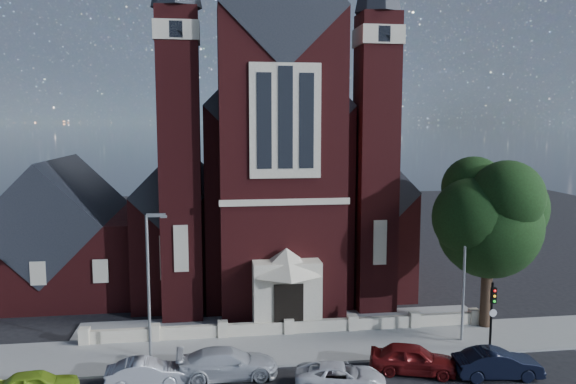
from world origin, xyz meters
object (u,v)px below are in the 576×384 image
at_px(traffic_signal, 492,307).
at_px(car_silver_a, 146,373).
at_px(car_silver_b, 228,363).
at_px(car_dark_red, 413,359).
at_px(street_lamp_left, 150,278).
at_px(street_lamp_right, 466,266).
at_px(street_tree, 493,220).
at_px(parish_hall, 61,239).
at_px(church, 263,176).
at_px(car_white_suv, 340,376).
at_px(car_navy, 497,364).

relative_size(traffic_signal, car_silver_a, 1.02).
bearing_deg(car_silver_a, car_silver_b, -89.02).
bearing_deg(car_silver_b, car_dark_red, -95.75).
relative_size(street_lamp_left, street_lamp_right, 1.00).
bearing_deg(street_tree, car_dark_red, -142.64).
bearing_deg(car_silver_a, street_tree, -80.35).
distance_m(parish_hall, street_tree, 31.27).
xyz_separation_m(parish_hall, street_lamp_left, (8.09, -14.00, 0.59)).
bearing_deg(car_silver_a, traffic_signal, -88.94).
xyz_separation_m(street_lamp_left, street_lamp_right, (18.00, 0.00, 0.00)).
height_order(church, traffic_signal, church).
relative_size(street_tree, car_dark_red, 2.40).
distance_m(church, street_lamp_right, 21.76).
height_order(parish_hall, street_tree, street_tree).
relative_size(street_tree, car_white_suv, 2.43).
bearing_deg(car_dark_red, traffic_signal, -50.68).
height_order(street_tree, car_navy, street_tree).
xyz_separation_m(traffic_signal, car_dark_red, (-5.34, -2.01, -1.82)).
bearing_deg(car_navy, car_dark_red, 79.88).
bearing_deg(car_silver_b, parish_hall, 34.89).
xyz_separation_m(traffic_signal, car_white_suv, (-9.47, -3.19, -1.97)).
bearing_deg(car_silver_a, car_white_suv, -103.59).
xyz_separation_m(car_silver_a, car_silver_b, (4.01, 0.32, 0.10)).
xyz_separation_m(car_white_suv, car_navy, (8.19, 0.08, 0.11)).
relative_size(parish_hall, car_white_suv, 2.77).
bearing_deg(street_tree, parish_hall, 156.74).
relative_size(parish_hall, street_tree, 1.14).
relative_size(church, car_silver_b, 6.82).
xyz_separation_m(traffic_signal, car_silver_b, (-14.88, -1.21, -1.84)).
bearing_deg(car_dark_red, church, 32.79).
xyz_separation_m(street_tree, car_dark_red, (-6.93, -5.29, -6.20)).
bearing_deg(street_lamp_right, church, 118.04).
bearing_deg(car_navy, parish_hall, 59.07).
relative_size(traffic_signal, car_navy, 0.91).
relative_size(street_tree, car_silver_b, 2.09).
bearing_deg(traffic_signal, street_lamp_left, 175.24).
xyz_separation_m(church, car_silver_b, (-3.88, -21.72, -7.44)).
distance_m(street_tree, car_white_suv, 14.31).
height_order(car_white_suv, car_dark_red, car_dark_red).
height_order(street_lamp_left, street_lamp_right, same).
xyz_separation_m(street_tree, car_silver_b, (-16.48, -4.49, -6.22)).
height_order(street_tree, traffic_signal, street_tree).
bearing_deg(street_tree, traffic_signal, -115.95).
xyz_separation_m(parish_hall, car_navy, (25.72, -18.69, -3.29)).
distance_m(church, car_white_suv, 24.93).
distance_m(traffic_signal, car_silver_b, 15.04).
xyz_separation_m(street_tree, street_lamp_left, (-20.51, -1.71, -2.36)).
bearing_deg(street_tree, car_navy, -114.23).
bearing_deg(car_navy, street_lamp_left, 80.19).
relative_size(parish_hall, car_silver_b, 2.38).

